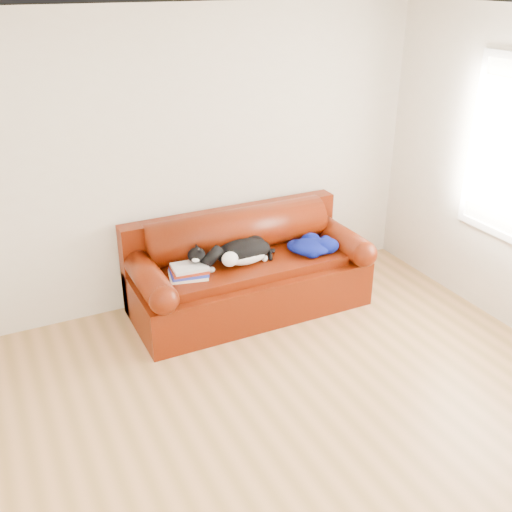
{
  "coord_description": "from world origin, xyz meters",
  "views": [
    {
      "loc": [
        -1.71,
        -2.83,
        2.82
      ],
      "look_at": [
        0.34,
        1.35,
        0.59
      ],
      "focal_mm": 42.0,
      "sensor_mm": 36.0,
      "label": 1
    }
  ],
  "objects": [
    {
      "name": "ground",
      "position": [
        0.0,
        0.0,
        0.0
      ],
      "size": [
        4.5,
        4.5,
        0.0
      ],
      "primitive_type": "plane",
      "color": "olive",
      "rests_on": "ground"
    },
    {
      "name": "sofa_base",
      "position": [
        0.34,
        1.49,
        0.24
      ],
      "size": [
        2.1,
        0.9,
        0.5
      ],
      "color": "#3D0902",
      "rests_on": "ground"
    },
    {
      "name": "sofa_back",
      "position": [
        0.34,
        1.74,
        0.54
      ],
      "size": [
        2.1,
        1.01,
        0.88
      ],
      "color": "#3D0902",
      "rests_on": "ground"
    },
    {
      "name": "cat",
      "position": [
        0.27,
        1.45,
        0.6
      ],
      "size": [
        0.74,
        0.45,
        0.26
      ],
      "rotation": [
        0.0,
        0.0,
        0.38
      ],
      "color": "black",
      "rests_on": "sofa_base"
    },
    {
      "name": "book_stack",
      "position": [
        -0.25,
        1.41,
        0.55
      ],
      "size": [
        0.36,
        0.31,
        0.1
      ],
      "rotation": [
        0.0,
        0.0,
        -0.15
      ],
      "color": "white",
      "rests_on": "sofa_base"
    },
    {
      "name": "room_shell",
      "position": [
        0.12,
        0.02,
        1.67
      ],
      "size": [
        4.52,
        4.02,
        2.61
      ],
      "color": "beige",
      "rests_on": "ground"
    },
    {
      "name": "blanket",
      "position": [
        0.93,
        1.38,
        0.56
      ],
      "size": [
        0.46,
        0.41,
        0.14
      ],
      "rotation": [
        0.0,
        0.0,
        -0.12
      ],
      "color": "#02144D",
      "rests_on": "sofa_base"
    }
  ]
}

